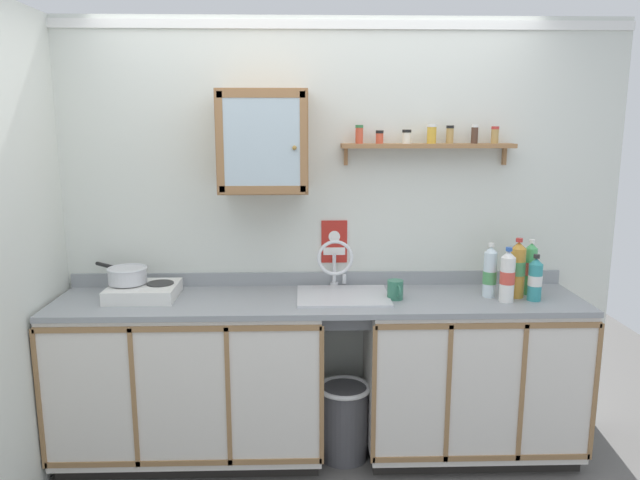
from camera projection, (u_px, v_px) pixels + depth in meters
back_wall at (318, 234)px, 3.56m from camera, size 3.54×0.07×2.48m
lower_cabinet_run at (191, 381)px, 3.39m from camera, size 1.48×0.57×0.92m
lower_cabinet_run_right at (470, 378)px, 3.44m from camera, size 1.20×0.57×0.92m
countertop at (319, 301)px, 3.32m from camera, size 2.90×0.59×0.03m
backsplash at (318, 279)px, 3.58m from camera, size 2.90×0.02×0.08m
sink at (342, 299)px, 3.37m from camera, size 0.51×0.45×0.43m
hot_plate_stove at (143, 291)px, 3.32m from camera, size 0.37×0.32×0.08m
saucepan at (127, 275)px, 3.32m from camera, size 0.34×0.30×0.09m
bottle_water_clear_0 at (490, 273)px, 3.32m from camera, size 0.08×0.08×0.30m
bottle_juice_amber_1 at (517, 269)px, 3.31m from camera, size 0.08×0.08×0.33m
bottle_opaque_white_2 at (507, 276)px, 3.23m from camera, size 0.08×0.08×0.30m
bottle_soda_green_3 at (530, 269)px, 3.37m from camera, size 0.07×0.07×0.31m
bottle_detergent_teal_4 at (535, 279)px, 3.25m from camera, size 0.08×0.08×0.26m
mug at (395, 290)px, 3.29m from camera, size 0.09×0.13×0.11m
wall_cabinet at (264, 141)px, 3.26m from camera, size 0.48×0.34×0.55m
spice_shelf at (428, 143)px, 3.38m from camera, size 0.98×0.14×0.23m
warning_sign at (334, 242)px, 3.54m from camera, size 0.15×0.01×0.25m
trash_bin at (344, 420)px, 3.43m from camera, size 0.31×0.31×0.44m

